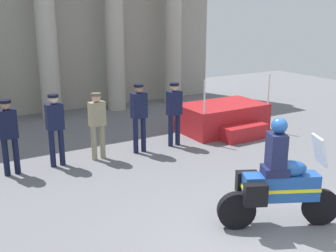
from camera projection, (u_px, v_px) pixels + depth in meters
name	position (u px, v px, depth m)	size (l,w,h in m)	color
ground_plane	(282.00, 249.00, 6.34)	(28.00, 28.00, 0.00)	slate
colonnade_backdrop	(40.00, 7.00, 13.57)	(13.81, 1.50, 6.98)	#A49F91
reviewing_stand	(224.00, 119.00, 12.35)	(2.48, 2.03, 1.73)	#B21E23
officer_in_row_0	(8.00, 131.00, 8.94)	(0.38, 0.24, 1.69)	black
officer_in_row_1	(55.00, 124.00, 9.46)	(0.38, 0.24, 1.70)	#141938
officer_in_row_2	(97.00, 121.00, 9.91)	(0.38, 0.24, 1.64)	gray
officer_in_row_3	(139.00, 113.00, 10.37)	(0.38, 0.24, 1.76)	#141938
officer_in_row_4	(174.00, 109.00, 10.91)	(0.38, 0.24, 1.69)	#141938
motorcycle_with_rider	(277.00, 183.00, 6.80)	(1.93, 1.11, 1.90)	black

